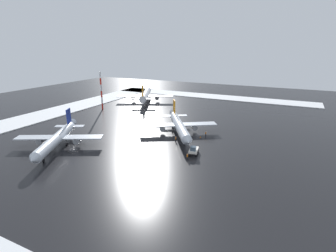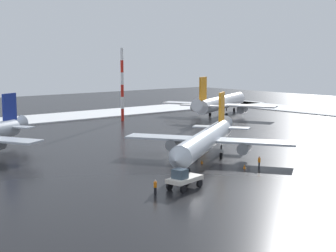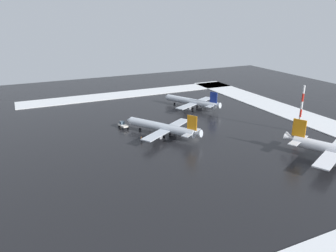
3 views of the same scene
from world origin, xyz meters
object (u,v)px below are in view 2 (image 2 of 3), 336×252
(ground_crew_beside_wing, at_px, (179,162))
(ground_crew_mid_apron, at_px, (259,161))
(pushback_tug, at_px, (183,178))
(antenna_mast, at_px, (122,85))
(traffic_cone_near_nose, at_px, (244,167))
(ground_crew_by_nose_gear, at_px, (155,186))
(airplane_distant_tail, at_px, (206,140))
(traffic_cone_mid_line, at_px, (202,162))
(airplane_parked_portside, at_px, (221,103))

(ground_crew_beside_wing, height_order, ground_crew_mid_apron, same)
(pushback_tug, relative_size, ground_crew_mid_apron, 2.90)
(antenna_mast, distance_m, traffic_cone_near_nose, 57.01)
(ground_crew_by_nose_gear, bearing_deg, ground_crew_beside_wing, -153.40)
(airplane_distant_tail, bearing_deg, ground_crew_by_nose_gear, -3.02)
(traffic_cone_mid_line, bearing_deg, ground_crew_mid_apron, 117.55)
(ground_crew_mid_apron, distance_m, traffic_cone_mid_line, 8.35)
(ground_crew_mid_apron, bearing_deg, antenna_mast, -76.77)
(pushback_tug, relative_size, ground_crew_beside_wing, 2.90)
(pushback_tug, height_order, traffic_cone_near_nose, pushback_tug)
(ground_crew_beside_wing, distance_m, antenna_mast, 54.56)
(airplane_parked_portside, height_order, ground_crew_beside_wing, airplane_parked_portside)
(airplane_parked_portside, xyz_separation_m, traffic_cone_mid_line, (44.16, 39.01, -3.20))
(antenna_mast, height_order, traffic_cone_mid_line, antenna_mast)
(airplane_distant_tail, height_order, ground_crew_by_nose_gear, airplane_distant_tail)
(airplane_distant_tail, relative_size, traffic_cone_near_nose, 50.53)
(ground_crew_beside_wing, bearing_deg, ground_crew_by_nose_gear, -11.11)
(ground_crew_beside_wing, relative_size, ground_crew_mid_apron, 1.00)
(antenna_mast, xyz_separation_m, traffic_cone_mid_line, (19.49, 47.54, -8.33))
(airplane_parked_portside, xyz_separation_m, antenna_mast, (24.67, -8.53, 5.13))
(ground_crew_mid_apron, distance_m, antenna_mast, 57.61)
(airplane_parked_portside, distance_m, traffic_cone_mid_line, 59.01)
(traffic_cone_mid_line, bearing_deg, pushback_tug, 37.74)
(pushback_tug, bearing_deg, traffic_cone_near_nose, 179.61)
(traffic_cone_mid_line, bearing_deg, antenna_mast, -112.29)
(airplane_distant_tail, xyz_separation_m, ground_crew_beside_wing, (6.94, 1.95, -2.11))
(pushback_tug, relative_size, antenna_mast, 0.29)
(pushback_tug, relative_size, traffic_cone_near_nose, 9.01)
(ground_crew_beside_wing, distance_m, ground_crew_mid_apron, 11.04)
(airplane_parked_portside, relative_size, ground_crew_beside_wing, 19.43)
(airplane_distant_tail, distance_m, pushback_tug, 17.10)
(ground_crew_beside_wing, xyz_separation_m, traffic_cone_mid_line, (-4.91, -0.65, -0.70))
(airplane_parked_portside, xyz_separation_m, ground_crew_by_nose_gear, (59.76, 47.77, -2.50))
(airplane_distant_tail, bearing_deg, pushback_tug, 4.28)
(ground_crew_by_nose_gear, relative_size, traffic_cone_near_nose, 3.11)
(traffic_cone_near_nose, height_order, traffic_cone_mid_line, same)
(ground_crew_mid_apron, bearing_deg, airplane_parked_portside, -101.87)
(antenna_mast, xyz_separation_m, traffic_cone_near_nose, (17.26, 53.69, -8.33))
(pushback_tug, distance_m, traffic_cone_near_nose, 14.09)
(airplane_parked_portside, height_order, antenna_mast, antenna_mast)
(traffic_cone_near_nose, distance_m, traffic_cone_mid_line, 6.54)
(airplane_distant_tail, relative_size, ground_crew_beside_wing, 16.25)
(airplane_parked_portside, relative_size, traffic_cone_mid_line, 60.41)
(airplane_parked_portside, bearing_deg, airplane_distant_tail, -163.43)
(airplane_distant_tail, height_order, traffic_cone_mid_line, airplane_distant_tail)
(ground_crew_mid_apron, bearing_deg, pushback_tug, 34.92)
(airplane_parked_portside, xyz_separation_m, pushback_tug, (55.71, 47.95, -2.19))
(airplane_parked_portside, relative_size, ground_crew_by_nose_gear, 19.43)
(airplane_parked_portside, bearing_deg, antenna_mast, 135.65)
(airplane_parked_portside, height_order, traffic_cone_mid_line, airplane_parked_portside)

